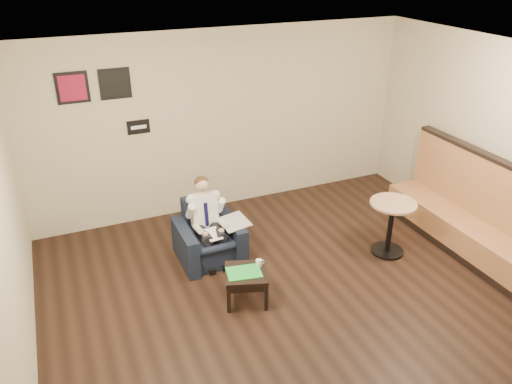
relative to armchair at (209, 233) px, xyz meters
name	(u,v)px	position (x,y,z in m)	size (l,w,h in m)	color
ground	(315,313)	(0.76, -1.56, -0.40)	(6.00, 6.00, 0.00)	black
wall_back	(224,122)	(0.76, 1.44, 1.00)	(6.00, 0.02, 2.80)	beige
wall_left	(6,274)	(-2.24, -1.56, 1.00)	(0.02, 6.00, 2.80)	beige
ceiling	(331,72)	(0.76, -1.56, 2.40)	(6.00, 6.00, 0.02)	white
seating_sign	(139,127)	(-0.54, 1.42, 1.10)	(0.32, 0.02, 0.20)	black
art_print_left	(72,88)	(-1.34, 1.42, 1.75)	(0.42, 0.03, 0.42)	maroon
art_print_right	(115,84)	(-0.79, 1.42, 1.75)	(0.42, 0.03, 0.42)	black
armchair	(209,233)	(0.00, 0.00, 0.00)	(0.82, 0.82, 0.79)	black
seated_man	(211,227)	(0.00, -0.10, 0.15)	(0.52, 0.77, 1.08)	white
lap_papers	(213,234)	(0.00, -0.19, 0.09)	(0.18, 0.26, 0.01)	white
newspaper	(234,222)	(0.33, -0.08, 0.14)	(0.34, 0.43, 0.01)	silver
side_table	(246,285)	(0.12, -1.01, -0.20)	(0.49, 0.49, 0.40)	black
green_folder	(244,272)	(0.09, -1.02, 0.01)	(0.40, 0.28, 0.01)	green
coffee_mug	(259,263)	(0.31, -0.96, 0.05)	(0.07, 0.07, 0.08)	white
smartphone	(249,264)	(0.21, -0.89, 0.01)	(0.12, 0.06, 0.01)	black
banquette	(467,204)	(3.35, -1.09, 0.26)	(0.62, 2.58, 1.32)	#A76C40
cafe_table	(390,228)	(2.32, -0.82, -0.01)	(0.62, 0.62, 0.77)	tan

